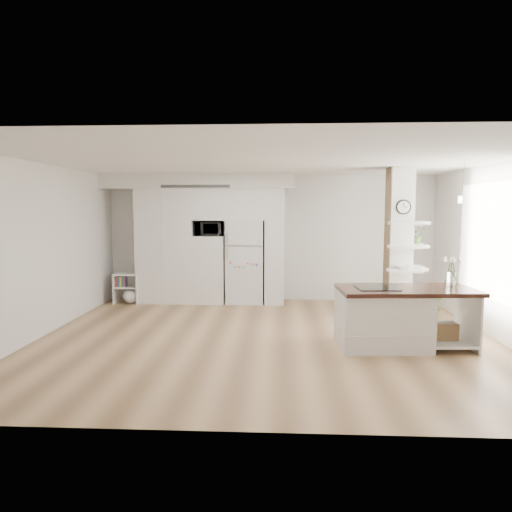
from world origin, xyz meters
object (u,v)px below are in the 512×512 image
(refrigerator, at_px, (245,261))
(bookshelf, at_px, (128,290))
(kitchen_island, at_px, (391,316))
(floor_plant_a, at_px, (435,305))

(refrigerator, relative_size, bookshelf, 2.77)
(kitchen_island, xyz_separation_m, floor_plant_a, (1.19, 1.69, -0.19))
(bookshelf, bearing_deg, refrigerator, 7.89)
(kitchen_island, relative_size, floor_plant_a, 3.79)
(bookshelf, xyz_separation_m, floor_plant_a, (5.98, -1.12, -0.02))
(refrigerator, height_order, floor_plant_a, refrigerator)
(kitchen_island, bearing_deg, floor_plant_a, 51.21)
(kitchen_island, relative_size, bookshelf, 3.13)
(refrigerator, xyz_separation_m, floor_plant_a, (3.52, -1.37, -0.61))
(bookshelf, bearing_deg, floor_plant_a, -8.47)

